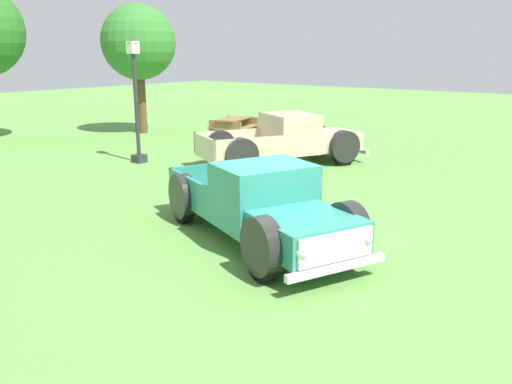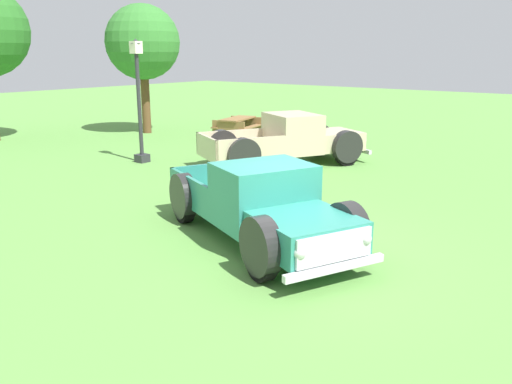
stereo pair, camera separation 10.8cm
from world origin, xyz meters
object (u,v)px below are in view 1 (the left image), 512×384
object	(u,v)px
picnic_table	(234,125)
oak_tree_east	(138,43)
lamp_post_near	(136,99)
pickup_truck_foreground	(266,207)
pickup_truck_behind_left	(291,140)

from	to	relation	value
picnic_table	oak_tree_east	size ratio (longest dim) A/B	0.40
lamp_post_near	oak_tree_east	distance (m)	6.56
pickup_truck_foreground	pickup_truck_behind_left	distance (m)	7.12
pickup_truck_foreground	oak_tree_east	distance (m)	14.72
picnic_table	oak_tree_east	world-z (taller)	oak_tree_east
picnic_table	lamp_post_near	bearing A→B (deg)	-171.17
lamp_post_near	picnic_table	bearing A→B (deg)	8.83
pickup_truck_behind_left	picnic_table	bearing A→B (deg)	58.15
pickup_truck_foreground	picnic_table	xyz separation A→B (m)	(9.13, 8.37, -0.21)
picnic_table	oak_tree_east	distance (m)	5.22
oak_tree_east	picnic_table	bearing A→B (deg)	-68.87
pickup_truck_foreground	picnic_table	distance (m)	12.39
pickup_truck_foreground	lamp_post_near	size ratio (longest dim) A/B	1.36
pickup_truck_behind_left	lamp_post_near	bearing A→B (deg)	124.82
pickup_truck_foreground	lamp_post_near	world-z (taller)	lamp_post_near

